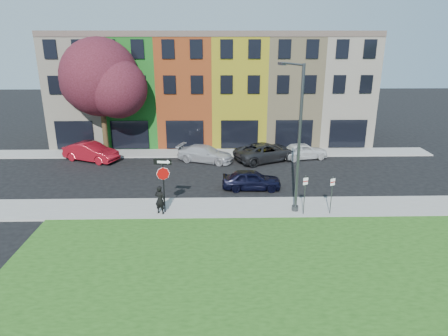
{
  "coord_description": "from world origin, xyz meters",
  "views": [
    {
      "loc": [
        -2.21,
        -19.45,
        10.19
      ],
      "look_at": [
        -1.69,
        4.0,
        2.32
      ],
      "focal_mm": 32.0,
      "sensor_mm": 36.0,
      "label": 1
    }
  ],
  "objects_px": {
    "man": "(160,200)",
    "street_lamp": "(297,140)",
    "stop_sign": "(163,175)",
    "sedan_near": "(252,180)"
  },
  "relations": [
    {
      "from": "stop_sign",
      "to": "man",
      "type": "height_order",
      "value": "stop_sign"
    },
    {
      "from": "street_lamp",
      "to": "sedan_near",
      "type": "bearing_deg",
      "value": 96.62
    },
    {
      "from": "man",
      "to": "street_lamp",
      "type": "bearing_deg",
      "value": -156.54
    },
    {
      "from": "stop_sign",
      "to": "sedan_near",
      "type": "xyz_separation_m",
      "value": [
        5.51,
        3.92,
        -1.78
      ]
    },
    {
      "from": "sedan_near",
      "to": "street_lamp",
      "type": "distance_m",
      "value": 5.72
    },
    {
      "from": "stop_sign",
      "to": "sedan_near",
      "type": "height_order",
      "value": "stop_sign"
    },
    {
      "from": "man",
      "to": "street_lamp",
      "type": "distance_m",
      "value": 8.7
    },
    {
      "from": "man",
      "to": "street_lamp",
      "type": "height_order",
      "value": "street_lamp"
    },
    {
      "from": "street_lamp",
      "to": "man",
      "type": "bearing_deg",
      "value": 158.55
    },
    {
      "from": "man",
      "to": "sedan_near",
      "type": "height_order",
      "value": "man"
    }
  ]
}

